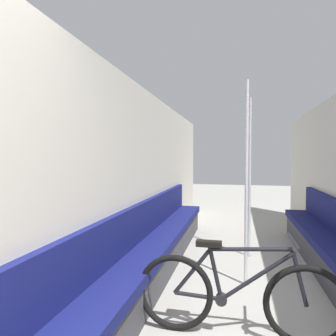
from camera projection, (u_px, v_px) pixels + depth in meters
The scene contains 5 objects.
wall_left at pixel (135, 180), 3.54m from camera, with size 0.10×8.89×2.26m, color beige.
bench_seat_row_left at pixel (155, 250), 3.57m from camera, with size 0.42×4.79×0.87m.
bicycle at pixel (237, 296), 2.31m from camera, with size 1.61×0.46×0.80m.
grab_pole_near at pixel (250, 179), 4.22m from camera, with size 0.08×0.08×2.24m.
grab_pole_far at pixel (246, 186), 3.26m from camera, with size 0.08×0.08×2.24m.
Camera 1 is at (-0.08, -0.50, 1.40)m, focal length 32.00 mm.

